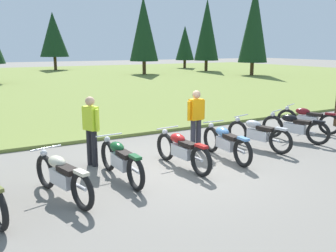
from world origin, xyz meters
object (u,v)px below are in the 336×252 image
Objects in this scene: motorcycle_cream at (62,176)px; rider_near_row_end at (196,117)px; motorcycle_british_green at (121,160)px; motorcycle_red at (182,150)px; motorcycle_silver at (258,133)px; rider_with_back_turned at (91,127)px; motorcycle_sky_blue at (226,142)px; motorcycle_maroon at (307,119)px; motorcycle_black at (294,127)px.

rider_near_row_end is (3.91, 1.41, 0.51)m from motorcycle_cream.
motorcycle_red is at bearing 0.82° from motorcycle_british_green.
rider_with_back_turned is at bearing 169.56° from motorcycle_silver.
motorcycle_sky_blue is 1.39m from motorcycle_silver.
rider_near_row_end reaches higher than motorcycle_sky_blue.
motorcycle_red is 1.53m from rider_near_row_end.
motorcycle_silver is at bearing 7.90° from motorcycle_cream.
rider_near_row_end is at bearing 21.39° from motorcycle_british_green.
motorcycle_british_green is 1.54m from motorcycle_red.
motorcycle_maroon is at bearing 1.54° from rider_near_row_end.
rider_near_row_end is (-4.56, -0.12, 0.51)m from motorcycle_maroon.
motorcycle_red is 1.05× the size of motorcycle_black.
rider_with_back_turned is (-4.48, 0.83, 0.51)m from motorcycle_silver.
motorcycle_black is at bearing 4.90° from motorcycle_british_green.
motorcycle_british_green is at bearing -170.96° from motorcycle_maroon.
motorcycle_silver is at bearing -175.53° from motorcycle_black.
rider_with_back_turned reaches higher than motorcycle_cream.
motorcycle_sky_blue is 1.05× the size of motorcycle_black.
rider_with_back_turned is (-1.79, 1.18, 0.51)m from motorcycle_red.
rider_with_back_turned is at bearing 179.50° from motorcycle_maroon.
motorcycle_silver is at bearing 12.49° from motorcycle_sky_blue.
rider_with_back_turned reaches higher than motorcycle_maroon.
motorcycle_british_green is 4.25m from motorcycle_silver.
rider_with_back_turned reaches higher than motorcycle_red.
rider_near_row_end reaches higher than motorcycle_black.
motorcycle_maroon is at bearing 13.97° from motorcycle_sky_blue.
motorcycle_cream and motorcycle_black have the same top height.
rider_with_back_turned is at bearing 56.13° from motorcycle_cream.
motorcycle_maroon is (2.91, 0.76, 0.00)m from motorcycle_silver.
motorcycle_sky_blue and motorcycle_maroon have the same top height.
motorcycle_red is 1.26× the size of rider_with_back_turned.
motorcycle_silver is 1.24× the size of rider_with_back_turned.
motorcycle_red and motorcycle_maroon have the same top height.
motorcycle_sky_blue is at bearing 2.24° from motorcycle_red.
motorcycle_cream is 1.38m from motorcycle_british_green.
rider_near_row_end is 1.00× the size of rider_with_back_turned.
motorcycle_cream and motorcycle_sky_blue have the same top height.
motorcycle_red is 1.02× the size of motorcycle_silver.
motorcycle_maroon is at bearing -0.50° from rider_with_back_turned.
motorcycle_red is 2.72m from motorcycle_silver.
motorcycle_sky_blue is at bearing -166.03° from motorcycle_maroon.
rider_with_back_turned is at bearing 176.21° from rider_near_row_end.
motorcycle_maroon is 1.18× the size of rider_near_row_end.
motorcycle_cream and motorcycle_red have the same top height.
motorcycle_red is 2.20m from rider_with_back_turned.
motorcycle_silver and motorcycle_maroon have the same top height.
motorcycle_cream is 1.99m from rider_with_back_turned.
motorcycle_cream is 4.22m from motorcycle_sky_blue.
motorcycle_cream is 1.23× the size of rider_near_row_end.
motorcycle_british_green is at bearing -158.61° from rider_near_row_end.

